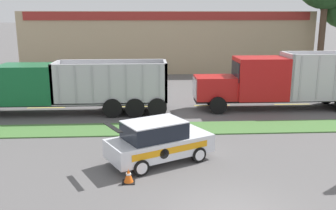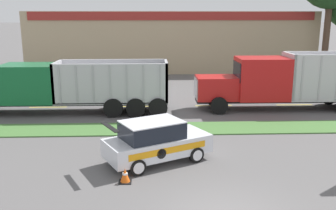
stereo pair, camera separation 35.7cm
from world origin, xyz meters
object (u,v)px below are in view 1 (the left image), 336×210
Objects in this scene: dump_truck_trail at (276,83)px; rally_car at (158,141)px; dump_truck_mid at (47,88)px; traffic_cone at (129,176)px.

dump_truck_trail reaches higher than rally_car.
dump_truck_mid is 2.73× the size of rally_car.
traffic_cone is (-8.82, -10.38, -1.43)m from dump_truck_trail.
dump_truck_mid is at bearing -178.45° from dump_truck_trail.
dump_truck_trail is 13.70m from traffic_cone.
dump_truck_mid is at bearing 117.72° from traffic_cone.
dump_truck_mid reaches higher than traffic_cone.
dump_truck_mid is 23.98× the size of traffic_cone.
dump_truck_trail is 23.29× the size of traffic_cone.
dump_truck_mid is 1.03× the size of dump_truck_trail.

